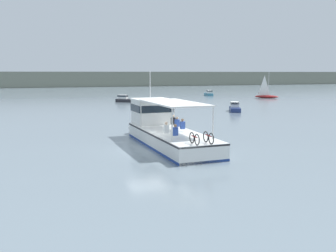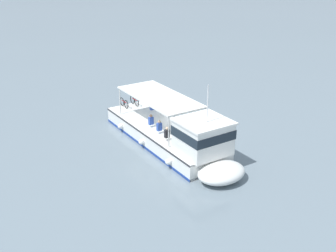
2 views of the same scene
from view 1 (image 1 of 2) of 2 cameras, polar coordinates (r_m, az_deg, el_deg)
The scene contains 7 objects.
ground_plane at distance 25.16m, azimuth -3.38°, elevation -3.71°, with size 400.00×400.00×0.00m, color slate.
distant_shoreline at distance 151.09m, azimuth -17.09°, elevation 6.93°, with size 400.00×28.00×5.56m, color slate.
ferry_main at distance 27.56m, azimuth -0.74°, elevation -0.51°, with size 3.75×12.92×5.32m.
motorboat_off_stern at distance 85.31m, azimuth 6.30°, elevation 5.03°, with size 2.00×3.79×1.26m.
motorboat_mid_channel at distance 66.65m, azimuth -6.66°, elevation 4.15°, with size 3.63×3.25×1.26m.
sailboat_near_port at distance 79.36m, azimuth 14.90°, elevation 4.57°, with size 4.43×4.34×5.40m.
motorboat_horizon_east at distance 51.11m, azimuth 10.22°, elevation 2.85°, with size 2.69×3.81×1.26m.
Camera 1 is at (-6.83, -23.66, 5.19)m, focal length 39.64 mm.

